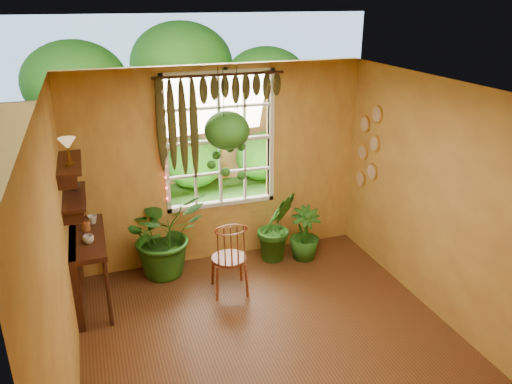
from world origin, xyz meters
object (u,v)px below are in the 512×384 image
(counter_ledge, at_px, (81,263))
(windsor_chair, at_px, (230,268))
(potted_plant_mid, at_px, (277,226))
(potted_plant_left, at_px, (164,233))
(hanging_basket, at_px, (227,135))

(counter_ledge, bearing_deg, windsor_chair, -10.34)
(windsor_chair, height_order, potted_plant_mid, windsor_chair)
(potted_plant_left, bearing_deg, windsor_chair, -47.07)
(counter_ledge, relative_size, potted_plant_mid, 1.18)
(counter_ledge, bearing_deg, hanging_basket, 11.77)
(windsor_chair, relative_size, hanging_basket, 0.81)
(potted_plant_mid, bearing_deg, potted_plant_left, 175.75)
(counter_ledge, distance_m, potted_plant_left, 1.14)
(potted_plant_left, height_order, potted_plant_mid, potted_plant_left)
(potted_plant_mid, xyz_separation_m, hanging_basket, (-0.66, 0.10, 1.34))
(potted_plant_left, distance_m, hanging_basket, 1.54)
(counter_ledge, relative_size, windsor_chair, 1.03)
(counter_ledge, height_order, potted_plant_mid, potted_plant_mid)
(windsor_chair, bearing_deg, hanging_basket, 79.96)
(counter_ledge, distance_m, windsor_chair, 1.78)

